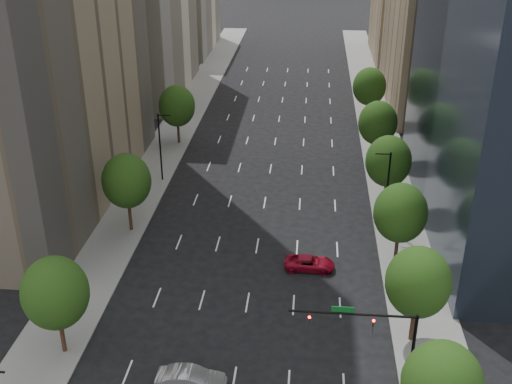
% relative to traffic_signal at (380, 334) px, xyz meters
% --- Properties ---
extents(sidewalk_left, '(6.00, 200.00, 0.15)m').
position_rel_traffic_signal_xyz_m(sidewalk_left, '(-26.03, 30.00, -5.10)').
color(sidewalk_left, slate).
rests_on(sidewalk_left, ground).
extents(sidewalk_right, '(6.00, 200.00, 0.15)m').
position_rel_traffic_signal_xyz_m(sidewalk_right, '(4.97, 30.00, -5.10)').
color(sidewalk_right, slate).
rests_on(sidewalk_right, ground).
extents(filler_left, '(14.00, 26.00, 18.00)m').
position_rel_traffic_signal_xyz_m(filler_left, '(-35.53, 106.00, 3.83)').
color(filler_left, beige).
rests_on(filler_left, ground).
extents(parking_tan_right, '(14.00, 30.00, 30.00)m').
position_rel_traffic_signal_xyz_m(parking_tan_right, '(14.47, 70.00, 9.83)').
color(parking_tan_right, '#8C7759').
rests_on(parking_tan_right, ground).
extents(filler_right, '(14.00, 26.00, 16.00)m').
position_rel_traffic_signal_xyz_m(filler_right, '(14.47, 103.00, 2.83)').
color(filler_right, '#8C7759').
rests_on(filler_right, ground).
extents(tree_right_1, '(5.20, 5.20, 8.75)m').
position_rel_traffic_signal_xyz_m(tree_right_1, '(3.47, 6.00, 0.58)').
color(tree_right_1, '#382316').
rests_on(tree_right_1, ground).
extents(tree_right_2, '(5.20, 5.20, 8.61)m').
position_rel_traffic_signal_xyz_m(tree_right_2, '(3.47, 18.00, 0.43)').
color(tree_right_2, '#382316').
rests_on(tree_right_2, ground).
extents(tree_right_3, '(5.20, 5.20, 8.89)m').
position_rel_traffic_signal_xyz_m(tree_right_3, '(3.47, 30.00, 0.72)').
color(tree_right_3, '#382316').
rests_on(tree_right_3, ground).
extents(tree_right_4, '(5.20, 5.20, 8.46)m').
position_rel_traffic_signal_xyz_m(tree_right_4, '(3.47, 44.00, 0.29)').
color(tree_right_4, '#382316').
rests_on(tree_right_4, ground).
extents(tree_right_5, '(5.20, 5.20, 8.75)m').
position_rel_traffic_signal_xyz_m(tree_right_5, '(3.47, 60.00, 0.58)').
color(tree_right_5, '#382316').
rests_on(tree_right_5, ground).
extents(tree_left_0, '(5.20, 5.20, 8.75)m').
position_rel_traffic_signal_xyz_m(tree_left_0, '(-24.53, 2.00, 0.58)').
color(tree_left_0, '#382316').
rests_on(tree_left_0, ground).
extents(tree_left_1, '(5.20, 5.20, 8.97)m').
position_rel_traffic_signal_xyz_m(tree_left_1, '(-24.53, 22.00, 0.79)').
color(tree_left_1, '#382316').
rests_on(tree_left_1, ground).
extents(tree_left_2, '(5.20, 5.20, 8.68)m').
position_rel_traffic_signal_xyz_m(tree_left_2, '(-24.53, 48.00, 0.50)').
color(tree_left_2, '#382316').
rests_on(tree_left_2, ground).
extents(streetlight_rn, '(1.70, 0.20, 9.00)m').
position_rel_traffic_signal_xyz_m(streetlight_rn, '(2.91, 25.00, -0.33)').
color(streetlight_rn, black).
rests_on(streetlight_rn, ground).
extents(streetlight_ln, '(1.70, 0.20, 9.00)m').
position_rel_traffic_signal_xyz_m(streetlight_ln, '(-23.96, 35.00, -0.33)').
color(streetlight_ln, black).
rests_on(streetlight_ln, ground).
extents(traffic_signal, '(9.12, 0.40, 7.38)m').
position_rel_traffic_signal_xyz_m(traffic_signal, '(0.00, 0.00, 0.00)').
color(traffic_signal, black).
rests_on(traffic_signal, ground).
extents(car_silver, '(5.22, 1.84, 1.72)m').
position_rel_traffic_signal_xyz_m(car_silver, '(-13.59, -1.18, -4.31)').
color(car_silver, '#98999D').
rests_on(car_silver, ground).
extents(car_red_far, '(4.93, 2.33, 1.36)m').
position_rel_traffic_signal_xyz_m(car_red_far, '(-5.03, 16.05, -4.49)').
color(car_red_far, maroon).
rests_on(car_red_far, ground).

